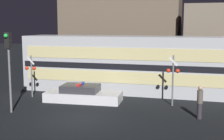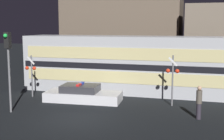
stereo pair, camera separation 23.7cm
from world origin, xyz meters
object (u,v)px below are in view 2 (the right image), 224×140
(crossing_signal_near, at_px, (173,75))
(traffic_light_corner, at_px, (8,55))
(pedestrian, at_px, (199,102))
(train, at_px, (138,65))
(police_car, at_px, (83,94))

(crossing_signal_near, bearing_deg, traffic_light_corner, -155.88)
(crossing_signal_near, bearing_deg, pedestrian, -55.58)
(pedestrian, xyz_separation_m, crossing_signal_near, (-1.62, 2.36, 1.01))
(train, bearing_deg, pedestrian, -52.12)
(pedestrian, bearing_deg, crossing_signal_near, 124.42)
(police_car, bearing_deg, traffic_light_corner, -133.29)
(pedestrian, bearing_deg, train, 127.88)
(train, height_order, pedestrian, train)
(train, bearing_deg, traffic_light_corner, -129.05)
(crossing_signal_near, bearing_deg, train, 130.12)
(train, relative_size, police_car, 3.37)
(train, distance_m, pedestrian, 7.37)
(train, xyz_separation_m, crossing_signal_near, (2.85, -3.38, -0.15))
(police_car, distance_m, pedestrian, 7.69)
(train, bearing_deg, police_car, -128.40)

